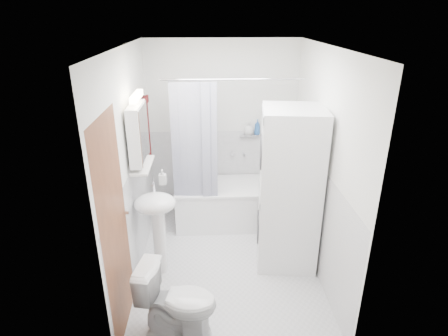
{
  "coord_description": "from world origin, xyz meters",
  "views": [
    {
      "loc": [
        -0.19,
        -3.58,
        2.7
      ],
      "look_at": [
        -0.03,
        0.15,
        1.13
      ],
      "focal_mm": 30.0,
      "sensor_mm": 36.0,
      "label": 1
    }
  ],
  "objects_px": {
    "sink": "(157,216)",
    "toilet": "(178,301)",
    "washer_dryer": "(289,190)",
    "bathtub": "(230,202)"
  },
  "relations": [
    {
      "from": "sink",
      "to": "toilet",
      "type": "xyz_separation_m",
      "value": [
        0.27,
        -0.88,
        -0.36
      ]
    },
    {
      "from": "sink",
      "to": "washer_dryer",
      "type": "bearing_deg",
      "value": 5.98
    },
    {
      "from": "sink",
      "to": "toilet",
      "type": "height_order",
      "value": "sink"
    },
    {
      "from": "bathtub",
      "to": "toilet",
      "type": "relative_size",
      "value": 2.1
    },
    {
      "from": "toilet",
      "to": "bathtub",
      "type": "bearing_deg",
      "value": -5.49
    },
    {
      "from": "washer_dryer",
      "to": "toilet",
      "type": "distance_m",
      "value": 1.65
    },
    {
      "from": "sink",
      "to": "toilet",
      "type": "relative_size",
      "value": 1.49
    },
    {
      "from": "washer_dryer",
      "to": "toilet",
      "type": "bearing_deg",
      "value": -131.49
    },
    {
      "from": "bathtub",
      "to": "toilet",
      "type": "bearing_deg",
      "value": -106.89
    },
    {
      "from": "sink",
      "to": "toilet",
      "type": "bearing_deg",
      "value": -73.01
    }
  ]
}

